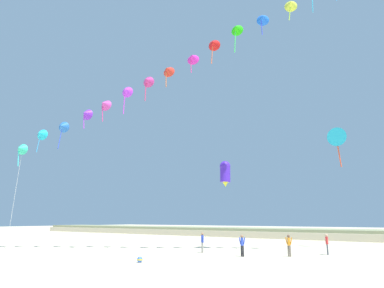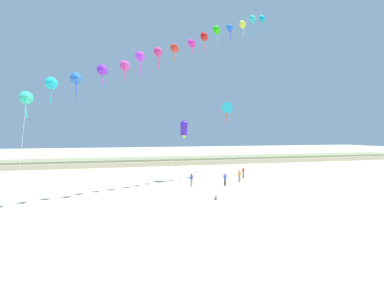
{
  "view_description": "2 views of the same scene",
  "coord_description": "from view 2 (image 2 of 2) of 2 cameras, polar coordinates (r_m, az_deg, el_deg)",
  "views": [
    {
      "loc": [
        15.49,
        -10.25,
        2.74
      ],
      "look_at": [
        -0.57,
        11.88,
        8.76
      ],
      "focal_mm": 32.0,
      "sensor_mm": 36.0,
      "label": 1
    },
    {
      "loc": [
        -10.95,
        -21.0,
        6.54
      ],
      "look_at": [
        -2.72,
        8.92,
        5.42
      ],
      "focal_mm": 28.0,
      "sensor_mm": 36.0,
      "label": 2
    }
  ],
  "objects": [
    {
      "name": "beach_ball",
      "position": [
        30.03,
        4.59,
        -10.16
      ],
      "size": [
        0.36,
        0.36,
        0.36
      ],
      "color": "blue",
      "rests_on": "ground"
    },
    {
      "name": "ground_plane",
      "position": [
        24.57,
        12.05,
        -13.41
      ],
      "size": [
        240.0,
        240.0,
        0.0
      ],
      "primitive_type": "plane",
      "color": "beige"
    },
    {
      "name": "person_far_left",
      "position": [
        40.65,
        9.01,
        -5.89
      ],
      "size": [
        0.56,
        0.22,
        1.6
      ],
      "color": "#726656",
      "rests_on": "ground"
    },
    {
      "name": "kite_banner_string",
      "position": [
        35.61,
        -2.9,
        18.24
      ],
      "size": [
        29.71,
        12.8,
        23.57
      ],
      "color": "#31CFA3"
    },
    {
      "name": "large_kite_low_lead",
      "position": [
        40.47,
        -1.52,
        2.89
      ],
      "size": [
        1.37,
        1.37,
        2.52
      ],
      "color": "#4B24C1"
    },
    {
      "name": "dune_ridge",
      "position": [
        63.95,
        -5.47,
        -3.21
      ],
      "size": [
        120.0,
        9.58,
        1.34
      ],
      "color": "beige",
      "rests_on": "ground"
    },
    {
      "name": "person_near_left",
      "position": [
        44.17,
        9.74,
        -5.26
      ],
      "size": [
        0.22,
        0.56,
        1.6
      ],
      "color": "#474C56",
      "rests_on": "ground"
    },
    {
      "name": "large_kite_mid_trail",
      "position": [
        50.09,
        6.64,
        6.88
      ],
      "size": [
        1.9,
        0.75,
        3.98
      ],
      "color": "#25BCD9"
    },
    {
      "name": "person_mid_center",
      "position": [
        37.68,
        6.3,
        -6.52
      ],
      "size": [
        0.56,
        0.22,
        1.59
      ],
      "color": "black",
      "rests_on": "ground"
    },
    {
      "name": "person_near_right",
      "position": [
        37.08,
        -0.1,
        -6.6
      ],
      "size": [
        0.5,
        0.42,
        1.64
      ],
      "color": "gray",
      "rests_on": "ground"
    }
  ]
}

